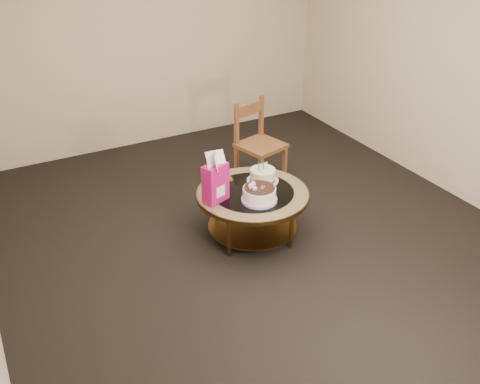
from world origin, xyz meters
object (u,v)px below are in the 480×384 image
coffee_table (253,199)px  gift_bag (215,178)px  dining_chair (258,143)px  cream_cake (263,175)px  decorated_cake (259,195)px

coffee_table → gift_bag: bearing=177.6°
gift_bag → dining_chair: size_ratio=0.48×
dining_chair → coffee_table: bearing=-137.8°
coffee_table → dining_chair: bearing=57.2°
coffee_table → cream_cake: 0.26m
decorated_cake → dining_chair: 1.19m
cream_cake → coffee_table: bearing=-148.1°
decorated_cake → gift_bag: (-0.33, 0.19, 0.16)m
coffee_table → decorated_cake: decorated_cake is taller
decorated_cake → dining_chair: (0.59, 1.03, -0.05)m
cream_cake → decorated_cake: bearing=-129.3°
decorated_cake → cream_cake: size_ratio=1.06×
coffee_table → dining_chair: 1.03m
coffee_table → decorated_cake: bearing=-101.5°
cream_cake → dining_chair: (0.38, 0.73, -0.05)m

